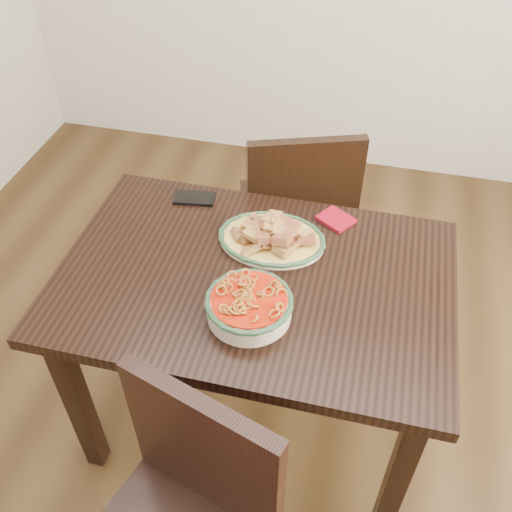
% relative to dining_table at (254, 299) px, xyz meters
% --- Properties ---
extents(floor, '(3.50, 3.50, 0.00)m').
position_rel_dining_table_xyz_m(floor, '(0.02, 0.04, -0.65)').
color(floor, '#32210F').
rests_on(floor, ground).
extents(dining_table, '(1.16, 0.77, 0.75)m').
position_rel_dining_table_xyz_m(dining_table, '(0.00, 0.00, 0.00)').
color(dining_table, black).
rests_on(dining_table, ground).
extents(chair_far, '(0.54, 0.54, 0.89)m').
position_rel_dining_table_xyz_m(chair_far, '(0.02, 0.64, -0.15)').
color(chair_far, black).
rests_on(chair_far, ground).
extents(fish_plate, '(0.33, 0.26, 0.11)m').
position_rel_dining_table_xyz_m(fish_plate, '(0.02, 0.15, 0.15)').
color(fish_plate, beige).
rests_on(fish_plate, dining_table).
extents(noodle_bowl, '(0.24, 0.24, 0.08)m').
position_rel_dining_table_xyz_m(noodle_bowl, '(0.02, -0.15, 0.15)').
color(noodle_bowl, beige).
rests_on(noodle_bowl, dining_table).
extents(smartphone, '(0.15, 0.09, 0.01)m').
position_rel_dining_table_xyz_m(smartphone, '(-0.28, 0.30, 0.11)').
color(smartphone, black).
rests_on(smartphone, dining_table).
extents(napkin, '(0.14, 0.13, 0.01)m').
position_rel_dining_table_xyz_m(napkin, '(0.20, 0.31, 0.11)').
color(napkin, maroon).
rests_on(napkin, dining_table).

